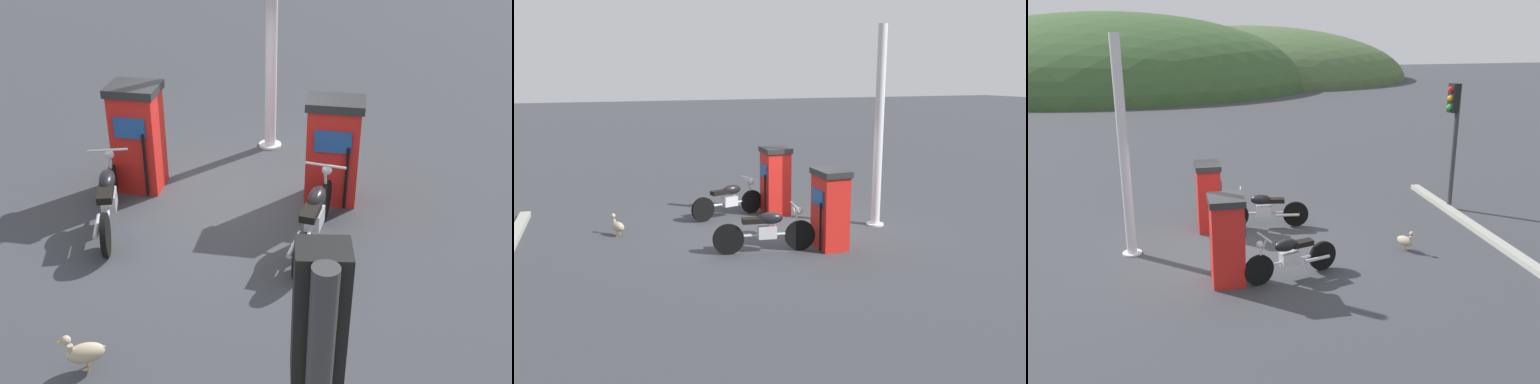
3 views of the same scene
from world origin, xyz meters
The scene contains 11 objects.
ground_plane centered at (0.00, 0.00, 0.00)m, with size 120.00×120.00×0.00m, color #383A3F.
fuel_pump_near centered at (-0.22, -1.47, 0.85)m, with size 0.71×0.77×1.67m.
fuel_pump_far centered at (-0.22, 1.47, 0.81)m, with size 0.64×0.84×1.60m.
motorcycle_near_pump centered at (0.96, -1.57, 0.44)m, with size 1.93×0.72×0.93m.
motorcycle_far_pump centered at (1.07, 1.29, 0.47)m, with size 2.02×0.68×0.94m.
wandering_duck centered at (3.67, -0.88, 0.23)m, with size 0.34×0.46×0.48m.
roadside_traffic_light centered at (6.03, 1.48, 2.26)m, with size 0.39×0.26×3.27m.
canopy_support_pole centered at (-1.99, 0.35, 2.17)m, with size 0.40×0.40×4.49m.
road_edge_kerb centered at (5.86, 0.00, 0.06)m, with size 0.74×6.91×0.12m.
distant_hill_main centered at (-3.98, 36.09, 0.00)m, with size 32.39×26.04×11.95m.
distant_hill_secondary centered at (8.06, 41.89, 0.00)m, with size 30.99×24.06×9.96m.
Camera 3 is at (-1.50, -10.82, 4.53)m, focal length 38.42 mm.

